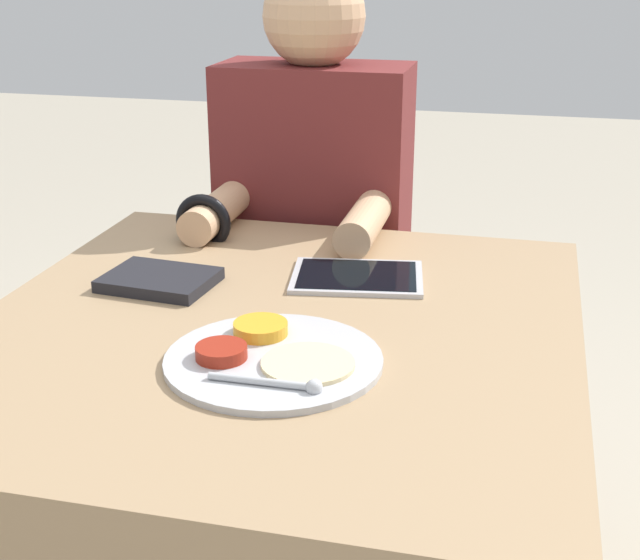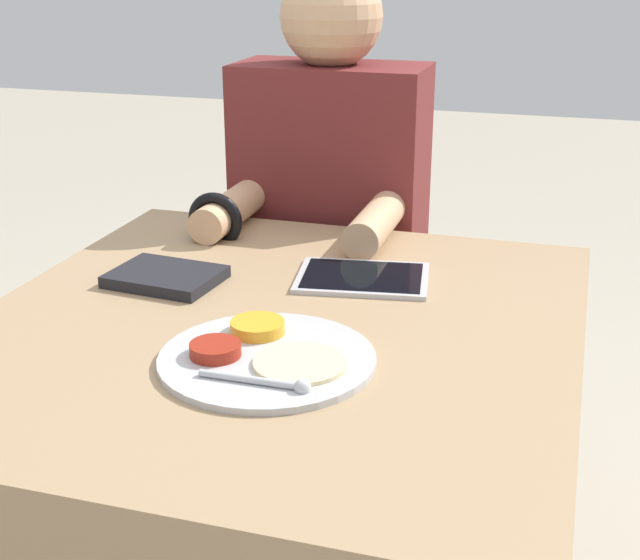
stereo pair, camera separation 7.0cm
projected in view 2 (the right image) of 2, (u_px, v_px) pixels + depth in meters
The scene contains 5 objects.
dining_table at pixel (278, 528), 1.47m from camera, with size 0.90×0.98×0.75m.
thali_tray at pixel (265, 356), 1.21m from camera, with size 0.30×0.30×0.03m.
red_notebook at pixel (166, 278), 1.49m from camera, with size 0.19×0.15×0.02m.
tablet_device at pixel (363, 278), 1.50m from camera, with size 0.24×0.19×0.01m.
person_diner at pixel (329, 274), 1.98m from camera, with size 0.40×0.44×1.24m.
Camera 2 is at (0.42, -1.16, 1.28)m, focal length 50.00 mm.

